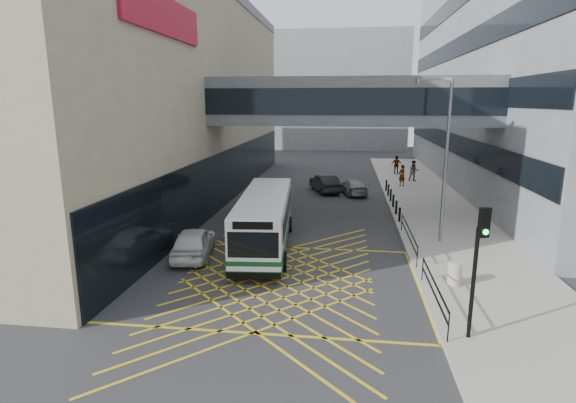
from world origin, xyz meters
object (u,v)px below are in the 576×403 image
at_px(car_dark, 325,183).
at_px(pedestrian_b, 414,171).
at_px(traffic_light, 479,255).
at_px(car_silver, 353,186).
at_px(street_lamp, 443,151).
at_px(pedestrian_a, 402,176).
at_px(bus, 265,219).
at_px(car_white, 194,242).
at_px(litter_bin, 454,274).
at_px(pedestrian_c, 397,165).

distance_m(car_dark, pedestrian_b, 9.70).
bearing_deg(traffic_light, car_silver, 78.35).
distance_m(traffic_light, street_lamp, 10.77).
xyz_separation_m(car_dark, pedestrian_a, (6.65, 2.70, 0.36)).
bearing_deg(bus, car_white, -154.19).
xyz_separation_m(bus, litter_bin, (8.63, -4.30, -0.89)).
bearing_deg(bus, car_dark, 76.27).
bearing_deg(pedestrian_a, pedestrian_c, -127.91).
height_order(pedestrian_a, pedestrian_c, pedestrian_c).
xyz_separation_m(pedestrian_b, pedestrian_c, (-1.16, 4.11, -0.03)).
xyz_separation_m(car_white, car_dark, (5.61, 17.09, -0.01)).
relative_size(pedestrian_b, pedestrian_c, 1.03).
distance_m(car_white, pedestrian_a, 23.29).
height_order(pedestrian_a, pedestrian_b, pedestrian_b).
bearing_deg(pedestrian_b, litter_bin, -97.57).
distance_m(car_dark, pedestrian_a, 7.19).
distance_m(traffic_light, pedestrian_b, 29.40).
xyz_separation_m(car_white, pedestrian_a, (12.26, 19.79, 0.34)).
distance_m(traffic_light, litter_bin, 4.99).
height_order(car_silver, pedestrian_a, pedestrian_a).
bearing_deg(car_white, car_dark, -116.73).
bearing_deg(pedestrian_c, street_lamp, 95.41).
bearing_deg(pedestrian_a, car_white, 22.38).
bearing_deg(car_silver, bus, 58.83).
bearing_deg(street_lamp, litter_bin, -69.43).
xyz_separation_m(bus, pedestrian_b, (10.44, 20.56, -0.40)).
height_order(car_silver, traffic_light, traffic_light).
bearing_deg(litter_bin, car_silver, 101.62).
distance_m(pedestrian_a, pedestrian_b, 3.03).
height_order(car_white, car_silver, car_white).
relative_size(car_dark, litter_bin, 4.94).
relative_size(car_white, street_lamp, 0.55).
bearing_deg(car_white, traffic_light, 140.74).
xyz_separation_m(car_white, litter_bin, (11.86, -2.39, -0.11)).
relative_size(car_white, traffic_light, 1.09).
bearing_deg(pedestrian_c, pedestrian_b, 111.68).
bearing_deg(traffic_light, bus, 113.23).
bearing_deg(bus, litter_bin, -31.33).
bearing_deg(car_dark, pedestrian_c, -146.24).
relative_size(car_dark, street_lamp, 0.55).
distance_m(car_silver, pedestrian_a, 5.45).
bearing_deg(pedestrian_b, pedestrian_c, 102.34).
relative_size(street_lamp, litter_bin, 8.92).
relative_size(bus, car_silver, 2.46).
xyz_separation_m(car_silver, pedestrian_c, (4.52, 10.14, 0.44)).
bearing_deg(pedestrian_b, traffic_light, -97.82).
bearing_deg(car_white, pedestrian_a, -130.34).
distance_m(street_lamp, pedestrian_b, 19.16).
xyz_separation_m(bus, pedestrian_c, (9.28, 24.67, -0.43)).
relative_size(car_white, pedestrian_c, 2.51).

